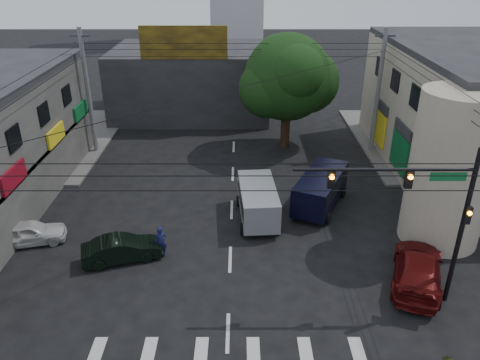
{
  "coord_description": "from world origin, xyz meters",
  "views": [
    {
      "loc": [
        0.48,
        -17.19,
        13.74
      ],
      "look_at": [
        0.49,
        4.0,
        3.42
      ],
      "focal_mm": 35.0,
      "sensor_mm": 36.0,
      "label": 1
    }
  ],
  "objects_px": {
    "street_tree": "(288,78)",
    "dark_sedan": "(122,249)",
    "traffic_officer": "(161,242)",
    "utility_pole_far_right": "(378,93)",
    "navy_van": "(320,191)",
    "utility_pole_far_left": "(88,93)",
    "maroon_sedan": "(417,269)",
    "traffic_gantry": "(425,203)",
    "silver_minivan": "(258,203)",
    "white_compact": "(29,233)"
  },
  "relations": [
    {
      "from": "street_tree",
      "to": "dark_sedan",
      "type": "bearing_deg",
      "value": -121.8
    },
    {
      "from": "street_tree",
      "to": "traffic_officer",
      "type": "relative_size",
      "value": 5.44
    },
    {
      "from": "traffic_officer",
      "to": "dark_sedan",
      "type": "bearing_deg",
      "value": -179.24
    },
    {
      "from": "dark_sedan",
      "to": "utility_pole_far_right",
      "type": "bearing_deg",
      "value": -65.84
    },
    {
      "from": "navy_van",
      "to": "utility_pole_far_left",
      "type": "bearing_deg",
      "value": 86.36
    },
    {
      "from": "utility_pole_far_left",
      "to": "traffic_officer",
      "type": "xyz_separation_m",
      "value": [
        7.06,
        -13.63,
        -3.8
      ]
    },
    {
      "from": "dark_sedan",
      "to": "maroon_sedan",
      "type": "bearing_deg",
      "value": -114.65
    },
    {
      "from": "utility_pole_far_left",
      "to": "navy_van",
      "type": "xyz_separation_m",
      "value": [
        15.76,
        -8.58,
        -3.56
      ]
    },
    {
      "from": "street_tree",
      "to": "traffic_gantry",
      "type": "xyz_separation_m",
      "value": [
        3.82,
        -18.0,
        -0.64
      ]
    },
    {
      "from": "street_tree",
      "to": "dark_sedan",
      "type": "relative_size",
      "value": 2.12
    },
    {
      "from": "dark_sedan",
      "to": "silver_minivan",
      "type": "relative_size",
      "value": 0.85
    },
    {
      "from": "dark_sedan",
      "to": "traffic_officer",
      "type": "bearing_deg",
      "value": -95.59
    },
    {
      "from": "traffic_gantry",
      "to": "dark_sedan",
      "type": "xyz_separation_m",
      "value": [
        -13.14,
        2.98,
        -4.19
      ]
    },
    {
      "from": "maroon_sedan",
      "to": "silver_minivan",
      "type": "distance_m",
      "value": 9.15
    },
    {
      "from": "utility_pole_far_right",
      "to": "maroon_sedan",
      "type": "bearing_deg",
      "value": -96.87
    },
    {
      "from": "street_tree",
      "to": "traffic_gantry",
      "type": "bearing_deg",
      "value": -78.01
    },
    {
      "from": "silver_minivan",
      "to": "dark_sedan",
      "type": "bearing_deg",
      "value": 116.32
    },
    {
      "from": "maroon_sedan",
      "to": "white_compact",
      "type": "bearing_deg",
      "value": 10.18
    },
    {
      "from": "traffic_gantry",
      "to": "white_compact",
      "type": "relative_size",
      "value": 1.83
    },
    {
      "from": "utility_pole_far_right",
      "to": "white_compact",
      "type": "bearing_deg",
      "value": -149.19
    },
    {
      "from": "utility_pole_far_right",
      "to": "maroon_sedan",
      "type": "height_order",
      "value": "utility_pole_far_right"
    },
    {
      "from": "street_tree",
      "to": "dark_sedan",
      "type": "height_order",
      "value": "street_tree"
    },
    {
      "from": "traffic_gantry",
      "to": "utility_pole_far_left",
      "type": "height_order",
      "value": "utility_pole_far_left"
    },
    {
      "from": "traffic_gantry",
      "to": "maroon_sedan",
      "type": "bearing_deg",
      "value": 57.52
    },
    {
      "from": "street_tree",
      "to": "maroon_sedan",
      "type": "xyz_separation_m",
      "value": [
        4.6,
        -16.79,
        -4.72
      ]
    },
    {
      "from": "dark_sedan",
      "to": "white_compact",
      "type": "xyz_separation_m",
      "value": [
        -5.19,
        1.5,
        -0.01
      ]
    },
    {
      "from": "white_compact",
      "to": "navy_van",
      "type": "height_order",
      "value": "navy_van"
    },
    {
      "from": "maroon_sedan",
      "to": "silver_minivan",
      "type": "xyz_separation_m",
      "value": [
        -7.1,
        5.76,
        0.25
      ]
    },
    {
      "from": "white_compact",
      "to": "maroon_sedan",
      "type": "relative_size",
      "value": 0.7
    },
    {
      "from": "navy_van",
      "to": "maroon_sedan",
      "type": "bearing_deg",
      "value": -130.21
    },
    {
      "from": "silver_minivan",
      "to": "traffic_officer",
      "type": "distance_m",
      "value": 6.11
    },
    {
      "from": "street_tree",
      "to": "utility_pole_far_left",
      "type": "xyz_separation_m",
      "value": [
        -14.5,
        -1.0,
        -0.87
      ]
    },
    {
      "from": "dark_sedan",
      "to": "maroon_sedan",
      "type": "xyz_separation_m",
      "value": [
        13.91,
        -1.77,
        0.12
      ]
    },
    {
      "from": "dark_sedan",
      "to": "navy_van",
      "type": "bearing_deg",
      "value": -80.16
    },
    {
      "from": "traffic_gantry",
      "to": "dark_sedan",
      "type": "bearing_deg",
      "value": 167.21
    },
    {
      "from": "maroon_sedan",
      "to": "navy_van",
      "type": "distance_m",
      "value": 7.95
    },
    {
      "from": "street_tree",
      "to": "traffic_officer",
      "type": "bearing_deg",
      "value": -116.95
    },
    {
      "from": "traffic_officer",
      "to": "silver_minivan",
      "type": "bearing_deg",
      "value": 25.05
    },
    {
      "from": "traffic_gantry",
      "to": "navy_van",
      "type": "xyz_separation_m",
      "value": [
        -2.57,
        8.42,
        -3.79
      ]
    },
    {
      "from": "white_compact",
      "to": "traffic_gantry",
      "type": "bearing_deg",
      "value": -118.71
    },
    {
      "from": "utility_pole_far_right",
      "to": "navy_van",
      "type": "distance_m",
      "value": 10.67
    },
    {
      "from": "traffic_gantry",
      "to": "dark_sedan",
      "type": "height_order",
      "value": "traffic_gantry"
    },
    {
      "from": "navy_van",
      "to": "white_compact",
      "type": "bearing_deg",
      "value": 128.98
    },
    {
      "from": "traffic_gantry",
      "to": "utility_pole_far_right",
      "type": "bearing_deg",
      "value": 81.06
    },
    {
      "from": "maroon_sedan",
      "to": "navy_van",
      "type": "bearing_deg",
      "value": -45.25
    },
    {
      "from": "white_compact",
      "to": "dark_sedan",
      "type": "bearing_deg",
      "value": -121.09
    },
    {
      "from": "street_tree",
      "to": "utility_pole_far_left",
      "type": "height_order",
      "value": "utility_pole_far_left"
    },
    {
      "from": "maroon_sedan",
      "to": "navy_van",
      "type": "relative_size",
      "value": 1.01
    },
    {
      "from": "street_tree",
      "to": "navy_van",
      "type": "height_order",
      "value": "street_tree"
    },
    {
      "from": "utility_pole_far_right",
      "to": "maroon_sedan",
      "type": "relative_size",
      "value": 1.64
    }
  ]
}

